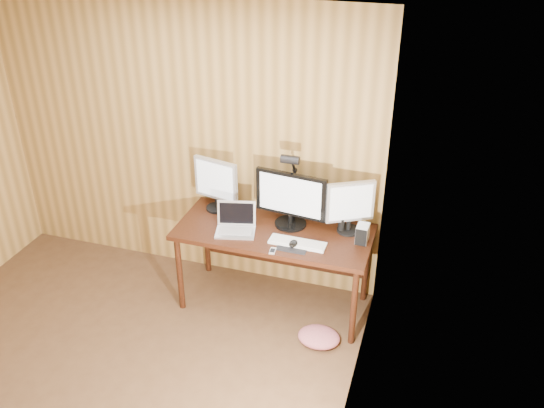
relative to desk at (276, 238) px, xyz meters
The scene contains 14 objects.
room_shell 2.04m from the desk, 118.65° to the right, with size 4.00×4.00×4.00m.
desk is the anchor object (origin of this frame).
monitor_center 0.39m from the desk, 25.73° to the left, with size 0.60×0.26×0.47m.
monitor_left 0.69m from the desk, 168.39° to the left, with size 0.41×0.20×0.47m.
monitor_right 0.69m from the desk, ahead, with size 0.36×0.22×0.44m.
laptop 0.38m from the desk, 151.88° to the right, with size 0.36×0.31×0.23m.
keyboard 0.35m from the desk, 42.19° to the right, with size 0.45×0.15×0.02m.
mousepad 0.36m from the desk, 49.87° to the right, with size 0.24×0.20×0.00m, color black.
mouse 0.36m from the desk, 49.87° to the right, with size 0.07×0.11×0.04m, color black.
hard_drive 0.74m from the desk, ahead, with size 0.10×0.14×0.15m.
phone 0.41m from the desk, 77.34° to the right, with size 0.05×0.09×0.01m.
speaker 0.57m from the desk, ahead, with size 0.06×0.06×0.13m, color black.
desk_lamp 0.55m from the desk, 61.32° to the left, with size 0.15×0.21×0.65m.
fabric_pile 0.88m from the desk, 41.93° to the right, with size 0.34×0.28×0.11m, color #B45760, non-canonical shape.
Camera 1 is at (2.11, -2.20, 3.21)m, focal length 38.00 mm.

